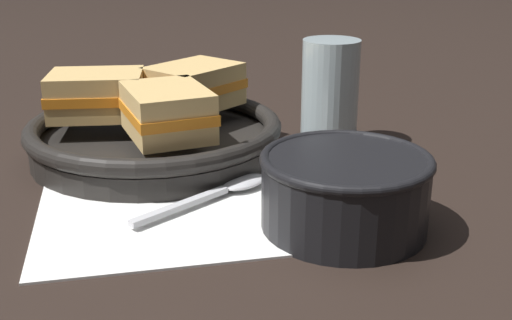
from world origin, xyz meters
name	(u,v)px	position (x,y,z in m)	size (l,w,h in m)	color
ground_plane	(205,204)	(0.00, 0.00, 0.00)	(4.00, 4.00, 0.00)	black
napkin	(181,207)	(-0.02, -0.01, 0.00)	(0.24, 0.21, 0.00)	white
soup_bowl	(345,187)	(0.10, -0.07, 0.04)	(0.14, 0.14, 0.06)	black
spoon	(228,188)	(0.02, 0.01, 0.01)	(0.14, 0.10, 0.01)	silver
skillet	(155,137)	(-0.03, 0.13, 0.02)	(0.27, 0.27, 0.04)	black
sandwich_near_left	(167,112)	(-0.02, 0.07, 0.07)	(0.09, 0.11, 0.05)	#DBB26B
sandwich_near_right	(194,86)	(0.01, 0.17, 0.07)	(0.12, 0.12, 0.05)	#DBB26B
sandwich_far_left	(97,95)	(-0.09, 0.16, 0.07)	(0.11, 0.08, 0.05)	#DBB26B
drinking_glass	(330,93)	(0.16, 0.13, 0.06)	(0.06, 0.06, 0.12)	silver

